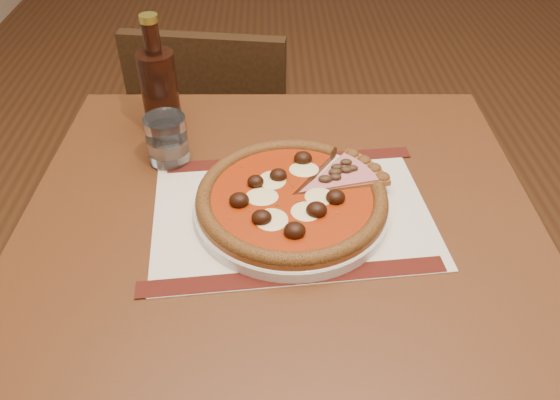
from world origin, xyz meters
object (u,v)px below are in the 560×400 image
(plate, at_px, (292,207))
(pizza, at_px, (292,197))
(table, at_px, (280,269))
(bottle, at_px, (159,89))
(chair_far, at_px, (220,142))
(water_glass, at_px, (167,140))

(plate, relative_size, pizza, 1.02)
(table, xyz_separation_m, bottle, (-0.21, 0.27, 0.19))
(chair_far, bearing_deg, pizza, 113.45)
(chair_far, distance_m, water_glass, 0.59)
(chair_far, bearing_deg, water_glass, 93.94)
(plate, distance_m, bottle, 0.34)
(water_glass, xyz_separation_m, bottle, (-0.02, 0.10, 0.04))
(plate, height_order, pizza, pizza)
(bottle, bearing_deg, pizza, -46.78)
(table, bearing_deg, pizza, 55.58)
(plate, distance_m, water_glass, 0.25)
(bottle, bearing_deg, water_glass, -77.88)
(table, bearing_deg, chair_far, 103.06)
(table, distance_m, chair_far, 0.70)
(plate, bearing_deg, water_glass, 145.43)
(water_glass, height_order, bottle, bottle)
(pizza, bearing_deg, water_glass, 145.33)
(chair_far, height_order, plate, chair_far)
(plate, bearing_deg, pizza, -143.32)
(water_glass, bearing_deg, pizza, -34.67)
(chair_far, xyz_separation_m, bottle, (-0.06, -0.38, 0.37))
(table, relative_size, pizza, 2.79)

